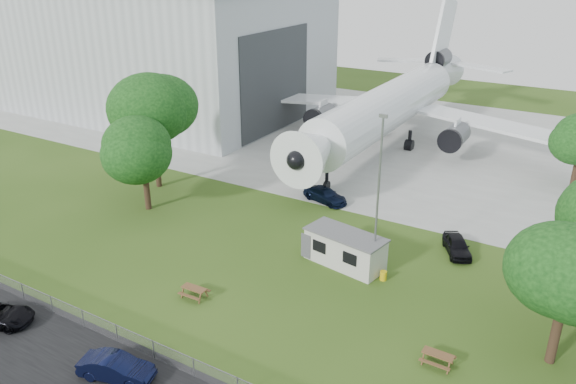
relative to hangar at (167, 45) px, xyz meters
The scene contains 15 objects.
ground 53.16m from the hangar, 43.47° to the right, with size 160.00×160.00×0.00m, color #466422.
concrete_apron 39.17m from the hangar, ahead, with size 120.00×46.00×0.03m, color #B7B7B2.
hangar is the anchor object (origin of this frame).
airliner 36.21m from the hangar, ahead, with size 46.36×47.73×17.69m.
site_cabin 53.68m from the hangar, 34.25° to the right, with size 6.94×3.74×2.62m.
picnic_west 54.66m from the hangar, 46.81° to the right, with size 1.80×1.50×0.76m, color brown, non-canonical shape.
picnic_east 65.91m from the hangar, 35.06° to the right, with size 1.80×1.50×0.76m, color brown, non-canonical shape.
fence 60.00m from the hangar, 50.15° to the right, with size 58.00×0.04×1.30m, color gray.
lamp_mast 55.06m from the hangar, 32.84° to the right, with size 0.16×0.16×12.00m, color slate.
tree_west_big 32.75m from the hangar, 50.69° to the right, with size 8.34×8.34×11.90m.
tree_west_small 38.37m from the hangar, 51.66° to the right, with size 6.46×6.46×8.97m.
tree_east_front 68.07m from the hangar, 29.86° to the right, with size 6.30×6.30×9.38m.
car_centre_sedan 61.85m from the hangar, 51.27° to the right, with size 1.49×4.28×1.41m, color black.
car_ne_hatch 56.74m from the hangar, 25.13° to the right, with size 1.65×4.09×1.39m, color black.
car_apron_van 43.14m from the hangar, 28.45° to the right, with size 1.89×4.66×1.35m, color black.
Camera 1 is at (21.29, -28.28, 21.94)m, focal length 35.00 mm.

